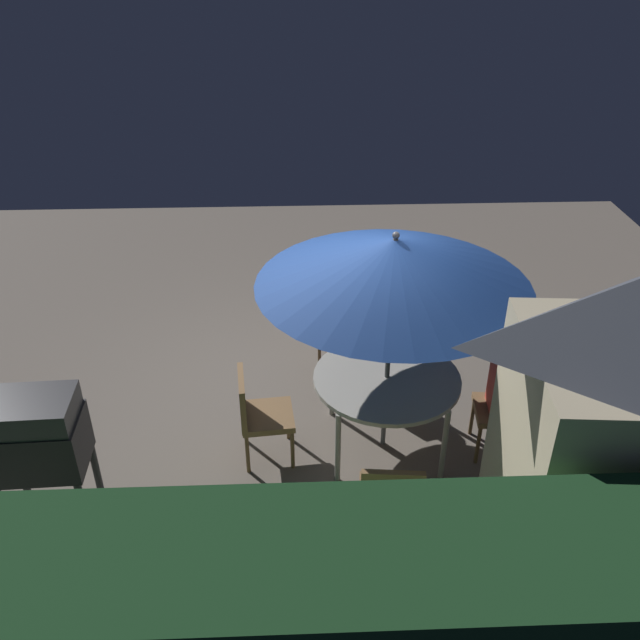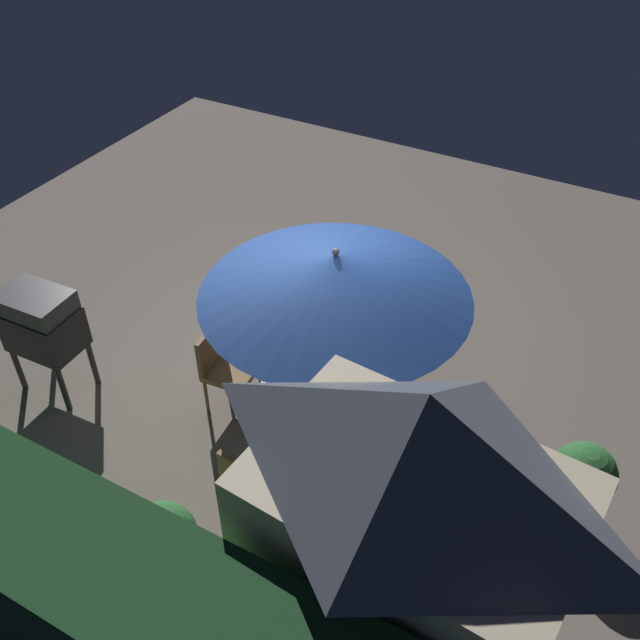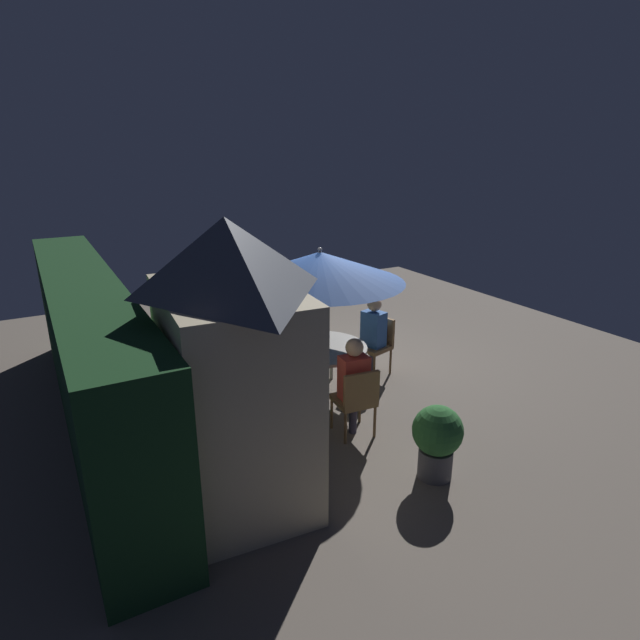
{
  "view_description": "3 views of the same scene",
  "coord_description": "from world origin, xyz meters",
  "px_view_note": "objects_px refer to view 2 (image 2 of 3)",
  "views": [
    {
      "loc": [
        0.08,
        5.43,
        4.26
      ],
      "look_at": [
        -0.13,
        0.17,
        1.09
      ],
      "focal_mm": 37.35,
      "sensor_mm": 36.0,
      "label": 1
    },
    {
      "loc": [
        -2.8,
        4.75,
        5.25
      ],
      "look_at": [
        -0.27,
        0.12,
        0.89
      ],
      "focal_mm": 39.61,
      "sensor_mm": 36.0,
      "label": 2
    },
    {
      "loc": [
        -6.62,
        3.98,
        3.46
      ],
      "look_at": [
        -0.18,
        0.36,
        0.97
      ],
      "focal_mm": 29.49,
      "sensor_mm": 36.0,
      "label": 3
    }
  ],
  "objects_px": {
    "chair_far_side": "(359,315)",
    "potted_plant_by_grill": "(162,542)",
    "potted_plant_by_shed": "(581,481)",
    "person_in_blue": "(358,300)",
    "garden_shed": "(407,558)",
    "bbq_grill": "(42,323)",
    "chair_toward_house": "(253,484)",
    "patio_table": "(334,381)",
    "patio_umbrella": "(335,276)",
    "person_in_red": "(436,426)",
    "chair_toward_hedge": "(224,363)",
    "chair_near_shed": "(442,451)"
  },
  "relations": [
    {
      "from": "chair_toward_house",
      "to": "potted_plant_by_shed",
      "type": "relative_size",
      "value": 1.08
    },
    {
      "from": "garden_shed",
      "to": "chair_far_side",
      "type": "xyz_separation_m",
      "value": [
        1.76,
        -2.98,
        -0.93
      ]
    },
    {
      "from": "patio_umbrella",
      "to": "person_in_red",
      "type": "xyz_separation_m",
      "value": [
        -1.04,
        0.11,
        -1.13
      ]
    },
    {
      "from": "patio_table",
      "to": "chair_toward_hedge",
      "type": "bearing_deg",
      "value": 5.66
    },
    {
      "from": "patio_umbrella",
      "to": "garden_shed",
      "type": "bearing_deg",
      "value": 128.72
    },
    {
      "from": "patio_table",
      "to": "chair_toward_house",
      "type": "distance_m",
      "value": 1.21
    },
    {
      "from": "chair_far_side",
      "to": "chair_toward_house",
      "type": "relative_size",
      "value": 1.0
    },
    {
      "from": "potted_plant_by_grill",
      "to": "patio_table",
      "type": "bearing_deg",
      "value": -103.96
    },
    {
      "from": "bbq_grill",
      "to": "chair_far_side",
      "type": "relative_size",
      "value": 1.33
    },
    {
      "from": "patio_umbrella",
      "to": "chair_near_shed",
      "type": "distance_m",
      "value": 1.79
    },
    {
      "from": "patio_umbrella",
      "to": "potted_plant_by_grill",
      "type": "bearing_deg",
      "value": 76.04
    },
    {
      "from": "chair_toward_hedge",
      "to": "potted_plant_by_grill",
      "type": "relative_size",
      "value": 1.18
    },
    {
      "from": "patio_umbrella",
      "to": "chair_far_side",
      "type": "bearing_deg",
      "value": -74.67
    },
    {
      "from": "patio_table",
      "to": "patio_umbrella",
      "type": "xyz_separation_m",
      "value": [
        -0.0,
        0.0,
        1.19
      ]
    },
    {
      "from": "patio_table",
      "to": "potted_plant_by_shed",
      "type": "relative_size",
      "value": 1.57
    },
    {
      "from": "potted_plant_by_shed",
      "to": "person_in_blue",
      "type": "relative_size",
      "value": 0.66
    },
    {
      "from": "patio_table",
      "to": "potted_plant_by_shed",
      "type": "xyz_separation_m",
      "value": [
        -2.25,
        -0.17,
        -0.25
      ]
    },
    {
      "from": "chair_toward_house",
      "to": "person_in_red",
      "type": "relative_size",
      "value": 0.71
    },
    {
      "from": "person_in_red",
      "to": "bbq_grill",
      "type": "bearing_deg",
      "value": 9.65
    },
    {
      "from": "bbq_grill",
      "to": "chair_far_side",
      "type": "bearing_deg",
      "value": -141.69
    },
    {
      "from": "person_in_blue",
      "to": "chair_far_side",
      "type": "bearing_deg",
      "value": -74.67
    },
    {
      "from": "chair_near_shed",
      "to": "chair_far_side",
      "type": "height_order",
      "value": "same"
    },
    {
      "from": "chair_toward_hedge",
      "to": "person_in_red",
      "type": "bearing_deg",
      "value": -179.91
    },
    {
      "from": "chair_toward_hedge",
      "to": "chair_near_shed",
      "type": "bearing_deg",
      "value": 179.86
    },
    {
      "from": "potted_plant_by_shed",
      "to": "chair_toward_house",
      "type": "bearing_deg",
      "value": 30.02
    },
    {
      "from": "potted_plant_by_shed",
      "to": "person_in_blue",
      "type": "height_order",
      "value": "person_in_blue"
    },
    {
      "from": "person_in_red",
      "to": "person_in_blue",
      "type": "height_order",
      "value": "same"
    },
    {
      "from": "patio_table",
      "to": "potted_plant_by_shed",
      "type": "bearing_deg",
      "value": -175.62
    },
    {
      "from": "chair_toward_house",
      "to": "chair_far_side",
      "type": "bearing_deg",
      "value": -84.84
    },
    {
      "from": "chair_near_shed",
      "to": "chair_toward_hedge",
      "type": "relative_size",
      "value": 1.0
    },
    {
      "from": "chair_near_shed",
      "to": "chair_toward_house",
      "type": "relative_size",
      "value": 1.0
    },
    {
      "from": "chair_far_side",
      "to": "person_in_red",
      "type": "height_order",
      "value": "person_in_red"
    },
    {
      "from": "patio_table",
      "to": "chair_far_side",
      "type": "height_order",
      "value": "chair_far_side"
    },
    {
      "from": "chair_far_side",
      "to": "potted_plant_by_grill",
      "type": "relative_size",
      "value": 1.18
    },
    {
      "from": "chair_far_side",
      "to": "potted_plant_by_grill",
      "type": "xyz_separation_m",
      "value": [
        0.15,
        3.14,
        -0.1
      ]
    },
    {
      "from": "garden_shed",
      "to": "bbq_grill",
      "type": "xyz_separation_m",
      "value": [
        4.24,
        -1.01,
        -0.6
      ]
    },
    {
      "from": "chair_near_shed",
      "to": "chair_toward_house",
      "type": "bearing_deg",
      "value": 40.93
    },
    {
      "from": "garden_shed",
      "to": "patio_umbrella",
      "type": "relative_size",
      "value": 1.25
    },
    {
      "from": "patio_umbrella",
      "to": "chair_near_shed",
      "type": "height_order",
      "value": "patio_umbrella"
    },
    {
      "from": "chair_far_side",
      "to": "potted_plant_by_shed",
      "type": "xyz_separation_m",
      "value": [
        -2.58,
        1.03,
        -0.04
      ]
    },
    {
      "from": "chair_near_shed",
      "to": "potted_plant_by_shed",
      "type": "bearing_deg",
      "value": -165.44
    },
    {
      "from": "garden_shed",
      "to": "potted_plant_by_shed",
      "type": "relative_size",
      "value": 3.4
    },
    {
      "from": "bbq_grill",
      "to": "garden_shed",
      "type": "bearing_deg",
      "value": 166.58
    },
    {
      "from": "chair_near_shed",
      "to": "potted_plant_by_shed",
      "type": "height_order",
      "value": "chair_near_shed"
    },
    {
      "from": "patio_umbrella",
      "to": "chair_toward_house",
      "type": "height_order",
      "value": "patio_umbrella"
    },
    {
      "from": "garden_shed",
      "to": "person_in_blue",
      "type": "distance_m",
      "value": 3.44
    },
    {
      "from": "chair_far_side",
      "to": "person_in_blue",
      "type": "height_order",
      "value": "person_in_blue"
    },
    {
      "from": "chair_toward_house",
      "to": "person_in_blue",
      "type": "relative_size",
      "value": 0.71
    },
    {
      "from": "chair_far_side",
      "to": "chair_toward_house",
      "type": "bearing_deg",
      "value": 95.16
    },
    {
      "from": "chair_toward_house",
      "to": "patio_umbrella",
      "type": "bearing_deg",
      "value": -95.42
    }
  ]
}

